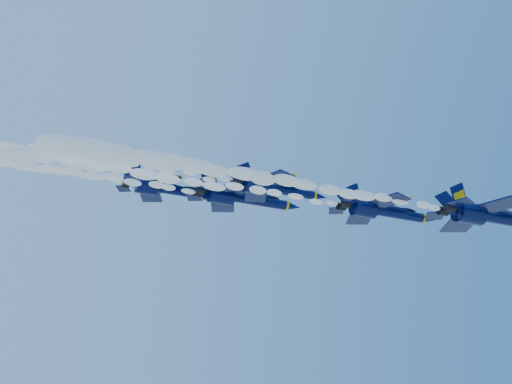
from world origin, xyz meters
name	(u,v)px	position (x,y,z in m)	size (l,w,h in m)	color
jet_lead	(491,216)	(19.42, -9.47, 150.31)	(18.80, 15.42, 6.99)	#060C38
smoke_trail_jet_lead	(269,179)	(-13.83, -9.47, 149.86)	(50.43, 2.25, 2.02)	white
jet_second	(383,211)	(4.93, -5.08, 150.38)	(15.20, 12.47, 5.65)	#060C38
smoke_trail_jet_second	(151,174)	(-26.78, -5.08, 149.97)	(50.43, 1.82, 1.63)	white
jet_third	(274,188)	(-6.65, 4.24, 155.37)	(15.02, 12.32, 5.58)	#060C38
smoke_trail_jet_third	(44,151)	(-38.29, 4.24, 154.95)	(50.43, 1.79, 1.61)	white
jet_fourth	(242,198)	(-8.39, 11.99, 156.56)	(17.49, 14.35, 6.50)	#060C38
smoke_trail_jet_fourth	(16,163)	(-41.08, 11.99, 156.12)	(50.43, 2.09, 1.88)	white
jet_fifth	(166,189)	(-18.15, 20.09, 159.53)	(16.11, 13.21, 5.99)	#060C38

